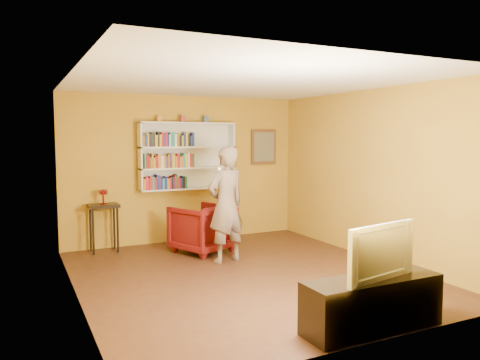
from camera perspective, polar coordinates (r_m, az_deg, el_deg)
name	(u,v)px	position (r m, az deg, el deg)	size (l,w,h in m)	color
room_shell	(245,204)	(6.53, 0.61, -2.91)	(5.30, 5.80, 2.88)	#3F2314
bookshelf	(187,156)	(8.69, -6.53, 2.91)	(1.80, 0.29, 1.23)	silver
books_row_lower	(165,183)	(8.48, -9.18, -0.35)	(0.80, 0.19, 0.26)	#B36E23
books_row_middle	(168,161)	(8.47, -8.72, 2.29)	(0.94, 0.19, 0.27)	black
books_row_upper	(168,140)	(8.46, -8.79, 4.83)	(0.95, 0.19, 0.27)	brown
ornament_left	(159,119)	(8.47, -9.84, 7.35)	(0.07, 0.07, 0.10)	#BF7536
ornament_centre	(182,119)	(8.61, -7.03, 7.41)	(0.09, 0.09, 0.12)	maroon
ornament_right	(205,119)	(8.76, -4.23, 7.41)	(0.09, 0.09, 0.12)	#444F72
framed_painting	(264,147)	(9.41, 2.89, 4.06)	(0.55, 0.05, 0.70)	brown
console_table	(104,212)	(8.24, -16.30, -3.81)	(0.50, 0.38, 0.82)	black
ruby_lustre	(103,193)	(8.20, -16.35, -1.59)	(0.16, 0.16, 0.25)	maroon
armchair	(202,228)	(7.97, -4.60, -5.89)	(0.87, 0.89, 0.81)	#4D050A
person	(226,205)	(7.25, -1.72, -3.01)	(0.66, 0.43, 1.80)	#6D5C50
game_remote	(217,168)	(6.80, -2.78, 1.43)	(0.04, 0.15, 0.04)	white
tv_cabinet	(372,304)	(5.05, 15.81, -14.30)	(1.49, 0.45, 0.53)	black
television	(374,250)	(4.90, 15.97, -8.25)	(0.98, 0.13, 0.56)	black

